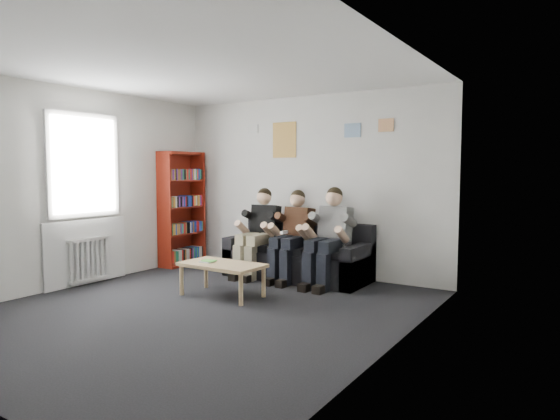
{
  "coord_description": "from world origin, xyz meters",
  "views": [
    {
      "loc": [
        3.73,
        -4.15,
        1.58
      ],
      "look_at": [
        0.27,
        1.3,
        1.06
      ],
      "focal_mm": 32.0,
      "sensor_mm": 36.0,
      "label": 1
    }
  ],
  "objects_px": {
    "coffee_table": "(222,267)",
    "person_middle": "(291,236)",
    "sofa": "(298,258)",
    "bookshelf": "(182,209)",
    "person_left": "(258,233)",
    "person_right": "(328,238)"
  },
  "relations": [
    {
      "from": "coffee_table",
      "to": "person_middle",
      "type": "relative_size",
      "value": 0.8
    },
    {
      "from": "sofa",
      "to": "bookshelf",
      "type": "height_order",
      "value": "bookshelf"
    },
    {
      "from": "bookshelf",
      "to": "coffee_table",
      "type": "xyz_separation_m",
      "value": [
        1.89,
        -1.29,
        -0.58
      ]
    },
    {
      "from": "sofa",
      "to": "person_left",
      "type": "distance_m",
      "value": 0.71
    },
    {
      "from": "person_middle",
      "to": "person_right",
      "type": "relative_size",
      "value": 0.96
    },
    {
      "from": "person_middle",
      "to": "bookshelf",
      "type": "bearing_deg",
      "value": -177.31
    },
    {
      "from": "sofa",
      "to": "person_right",
      "type": "distance_m",
      "value": 0.72
    },
    {
      "from": "coffee_table",
      "to": "person_middle",
      "type": "distance_m",
      "value": 1.29
    },
    {
      "from": "bookshelf",
      "to": "person_right",
      "type": "height_order",
      "value": "bookshelf"
    },
    {
      "from": "coffee_table",
      "to": "person_middle",
      "type": "bearing_deg",
      "value": 77.44
    },
    {
      "from": "person_left",
      "to": "person_right",
      "type": "height_order",
      "value": "person_right"
    },
    {
      "from": "bookshelf",
      "to": "person_right",
      "type": "relative_size",
      "value": 1.4
    },
    {
      "from": "bookshelf",
      "to": "coffee_table",
      "type": "relative_size",
      "value": 1.81
    },
    {
      "from": "coffee_table",
      "to": "bookshelf",
      "type": "bearing_deg",
      "value": 145.64
    },
    {
      "from": "sofa",
      "to": "person_left",
      "type": "height_order",
      "value": "person_left"
    },
    {
      "from": "sofa",
      "to": "bookshelf",
      "type": "bearing_deg",
      "value": -176.48
    },
    {
      "from": "bookshelf",
      "to": "person_right",
      "type": "bearing_deg",
      "value": -5.2
    },
    {
      "from": "sofa",
      "to": "person_left",
      "type": "xyz_separation_m",
      "value": [
        -0.59,
        -0.2,
        0.36
      ]
    },
    {
      "from": "coffee_table",
      "to": "person_right",
      "type": "distance_m",
      "value": 1.53
    },
    {
      "from": "person_middle",
      "to": "person_right",
      "type": "height_order",
      "value": "person_right"
    },
    {
      "from": "person_middle",
      "to": "sofa",
      "type": "bearing_deg",
      "value": 94.36
    },
    {
      "from": "person_left",
      "to": "person_right",
      "type": "bearing_deg",
      "value": -8.06
    }
  ]
}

